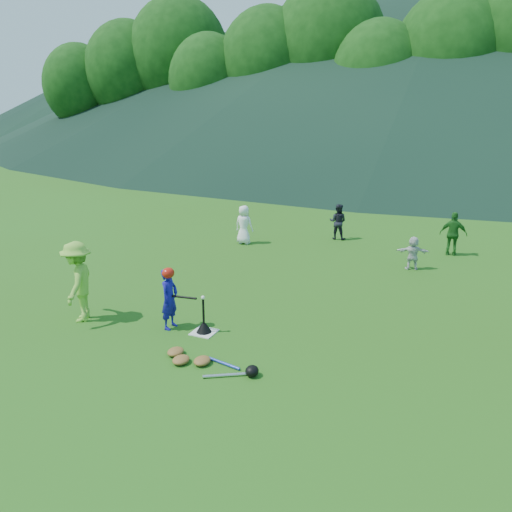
# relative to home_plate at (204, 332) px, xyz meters

# --- Properties ---
(ground) EXTENTS (120.00, 120.00, 0.00)m
(ground) POSITION_rel_home_plate_xyz_m (0.00, 0.00, -0.01)
(ground) COLOR #2B5914
(ground) RESTS_ON ground
(home_plate) EXTENTS (0.45, 0.45, 0.02)m
(home_plate) POSITION_rel_home_plate_xyz_m (0.00, 0.00, 0.00)
(home_plate) COLOR silver
(home_plate) RESTS_ON ground
(baseball) EXTENTS (0.08, 0.08, 0.08)m
(baseball) POSITION_rel_home_plate_xyz_m (0.00, 0.00, 0.73)
(baseball) COLOR white
(baseball) RESTS_ON batting_tee
(batter_child) EXTENTS (0.30, 0.45, 1.23)m
(batter_child) POSITION_rel_home_plate_xyz_m (-0.73, -0.06, 0.61)
(batter_child) COLOR navy
(batter_child) RESTS_ON ground
(adult_coach) EXTENTS (1.04, 1.24, 1.67)m
(adult_coach) POSITION_rel_home_plate_xyz_m (-2.64, -0.48, 0.83)
(adult_coach) COLOR #81C339
(adult_coach) RESTS_ON ground
(fielder_a) EXTENTS (0.63, 0.43, 1.26)m
(fielder_a) POSITION_rel_home_plate_xyz_m (-2.20, 6.47, 0.62)
(fielder_a) COLOR white
(fielder_a) RESTS_ON ground
(fielder_b) EXTENTS (0.60, 0.47, 1.20)m
(fielder_b) POSITION_rel_home_plate_xyz_m (0.42, 8.28, 0.59)
(fielder_b) COLOR black
(fielder_b) RESTS_ON ground
(fielder_c) EXTENTS (0.77, 0.33, 1.31)m
(fielder_c) POSITION_rel_home_plate_xyz_m (4.07, 7.79, 0.65)
(fielder_c) COLOR #1C5F1C
(fielder_c) RESTS_ON ground
(fielder_d) EXTENTS (0.90, 0.47, 0.92)m
(fielder_d) POSITION_rel_home_plate_xyz_m (3.17, 5.87, 0.45)
(fielder_d) COLOR silver
(fielder_d) RESTS_ON ground
(batting_tee) EXTENTS (0.30, 0.30, 0.68)m
(batting_tee) POSITION_rel_home_plate_xyz_m (0.00, 0.00, 0.12)
(batting_tee) COLOR black
(batting_tee) RESTS_ON home_plate
(batter_gear) EXTENTS (0.73, 0.26, 0.59)m
(batter_gear) POSITION_rel_home_plate_xyz_m (-0.71, -0.06, 1.11)
(batter_gear) COLOR red
(batter_gear) RESTS_ON ground
(equipment_pile) EXTENTS (1.80, 0.70, 0.19)m
(equipment_pile) POSITION_rel_home_plate_xyz_m (0.60, -1.12, 0.06)
(equipment_pile) COLOR olive
(equipment_pile) RESTS_ON ground
(outfield_fence) EXTENTS (70.07, 0.08, 1.33)m
(outfield_fence) POSITION_rel_home_plate_xyz_m (0.00, 28.00, 0.69)
(outfield_fence) COLOR gray
(outfield_fence) RESTS_ON ground
(tree_line) EXTENTS (70.04, 11.40, 14.82)m
(tree_line) POSITION_rel_home_plate_xyz_m (0.20, 33.83, 8.20)
(tree_line) COLOR #382314
(tree_line) RESTS_ON ground
(distant_hills) EXTENTS (155.00, 140.00, 32.00)m
(distant_hills) POSITION_rel_home_plate_xyz_m (-7.63, 81.81, 14.97)
(distant_hills) COLOR black
(distant_hills) RESTS_ON ground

